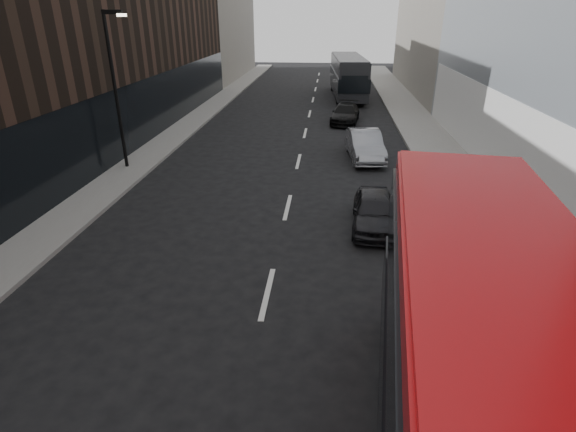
% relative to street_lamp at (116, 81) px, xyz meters
% --- Properties ---
extents(sidewalk_right, '(3.00, 80.00, 0.15)m').
position_rel_street_lamp_xyz_m(sidewalk_right, '(15.72, 7.00, -4.11)').
color(sidewalk_right, slate).
rests_on(sidewalk_right, ground).
extents(sidewalk_left, '(2.00, 80.00, 0.15)m').
position_rel_street_lamp_xyz_m(sidewalk_left, '(0.22, 7.00, -4.11)').
color(sidewalk_left, slate).
rests_on(sidewalk_left, ground).
extents(building_left_mid, '(5.00, 24.00, 14.00)m').
position_rel_street_lamp_xyz_m(building_left_mid, '(-3.28, 12.00, 2.82)').
color(building_left_mid, black).
rests_on(building_left_mid, ground).
extents(building_left_far, '(5.00, 20.00, 13.00)m').
position_rel_street_lamp_xyz_m(building_left_far, '(-3.28, 34.00, 2.32)').
color(building_left_far, slate).
rests_on(building_left_far, ground).
extents(street_lamp, '(1.06, 0.22, 7.00)m').
position_rel_street_lamp_xyz_m(street_lamp, '(0.00, 0.00, 0.00)').
color(street_lamp, black).
rests_on(street_lamp, sidewalk_left).
extents(grey_bus, '(3.25, 11.03, 3.52)m').
position_rel_street_lamp_xyz_m(grey_bus, '(11.24, 21.67, -2.30)').
color(grey_bus, black).
rests_on(grey_bus, ground).
extents(car_a, '(1.72, 3.81, 1.27)m').
position_rel_street_lamp_xyz_m(car_a, '(11.44, -5.49, -3.55)').
color(car_a, black).
rests_on(car_a, ground).
extents(car_b, '(1.99, 4.60, 1.47)m').
position_rel_street_lamp_xyz_m(car_b, '(11.63, 2.81, -3.44)').
color(car_b, gray).
rests_on(car_b, ground).
extents(car_c, '(2.28, 4.54, 1.26)m').
position_rel_street_lamp_xyz_m(car_c, '(10.82, 11.24, -3.55)').
color(car_c, black).
rests_on(car_c, ground).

